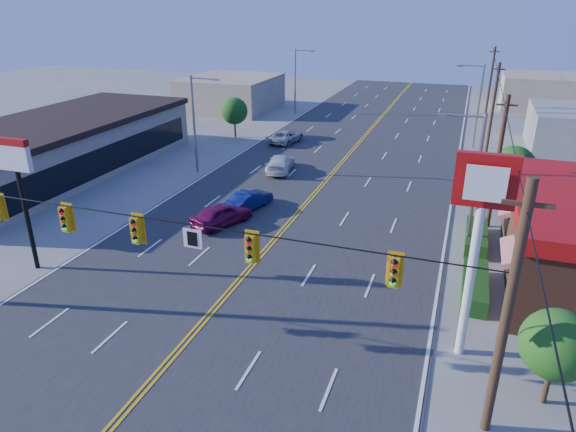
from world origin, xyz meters
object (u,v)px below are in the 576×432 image
(signal_span, at_px, (163,247))
(car_white, at_px, (280,164))
(kfc_pylon, at_px, (480,218))
(pizza_hut_sign, at_px, (19,177))
(car_magenta, at_px, (222,215))
(car_silver, at_px, (286,137))
(car_blue, at_px, (249,200))

(signal_span, xyz_separation_m, car_white, (-4.25, 24.38, -4.20))
(kfc_pylon, bearing_deg, pizza_hut_sign, 180.00)
(pizza_hut_sign, relative_size, car_magenta, 1.60)
(kfc_pylon, xyz_separation_m, car_silver, (-18.05, 29.47, -5.40))
(signal_span, bearing_deg, car_magenta, 107.29)
(signal_span, distance_m, pizza_hut_sign, 11.60)
(kfc_pylon, distance_m, pizza_hut_sign, 22.02)
(signal_span, xyz_separation_m, pizza_hut_sign, (-10.88, 4.00, 0.30))
(signal_span, height_order, car_white, signal_span)
(car_blue, distance_m, car_silver, 18.14)
(car_blue, height_order, car_silver, car_silver)
(car_blue, bearing_deg, kfc_pylon, 156.31)
(car_silver, bearing_deg, car_magenta, 105.94)
(kfc_pylon, distance_m, car_blue, 19.36)
(pizza_hut_sign, height_order, car_blue, pizza_hut_sign)
(pizza_hut_sign, relative_size, car_blue, 1.77)
(car_blue, relative_size, car_silver, 0.84)
(car_white, relative_size, car_silver, 1.03)
(pizza_hut_sign, bearing_deg, car_silver, 82.36)
(car_silver, bearing_deg, pizza_hut_sign, 90.06)
(pizza_hut_sign, height_order, car_magenta, pizza_hut_sign)
(car_white, bearing_deg, pizza_hut_sign, 61.92)
(car_blue, relative_size, car_white, 0.82)
(kfc_pylon, relative_size, car_silver, 1.84)
(signal_span, height_order, car_silver, signal_span)
(signal_span, height_order, pizza_hut_sign, signal_span)
(car_blue, xyz_separation_m, car_silver, (-3.58, 17.79, 0.00))
(signal_span, bearing_deg, car_white, 99.89)
(car_magenta, bearing_deg, car_silver, -58.85)
(car_magenta, relative_size, car_blue, 1.10)
(car_blue, bearing_deg, car_white, -68.80)
(car_white, height_order, car_silver, car_white)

